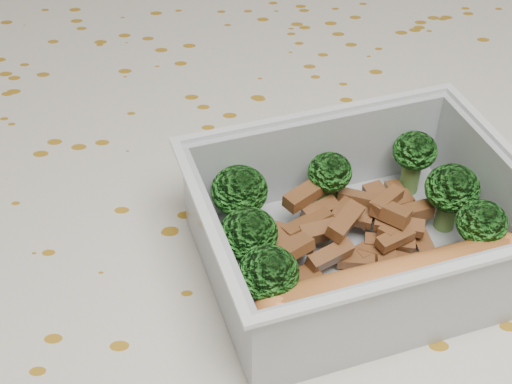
{
  "coord_description": "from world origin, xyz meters",
  "views": [
    {
      "loc": [
        -0.01,
        -0.29,
        1.04
      ],
      "look_at": [
        -0.01,
        0.0,
        0.78
      ],
      "focal_mm": 50.0,
      "sensor_mm": 36.0,
      "label": 1
    }
  ],
  "objects": [
    {
      "name": "tablecloth",
      "position": [
        0.0,
        0.0,
        0.72
      ],
      "size": [
        1.46,
        0.96,
        0.19
      ],
      "color": "beige",
      "rests_on": "dining_table"
    },
    {
      "name": "lunch_container",
      "position": [
        0.05,
        -0.03,
        0.78
      ],
      "size": [
        0.2,
        0.17,
        0.06
      ],
      "color": "silver",
      "rests_on": "tablecloth"
    },
    {
      "name": "broccoli_florets",
      "position": [
        0.03,
        -0.02,
        0.79
      ],
      "size": [
        0.15,
        0.12,
        0.04
      ],
      "color": "#608C3F",
      "rests_on": "lunch_container"
    },
    {
      "name": "sausage",
      "position": [
        0.06,
        -0.06,
        0.78
      ],
      "size": [
        0.14,
        0.06,
        0.02
      ],
      "color": "#C66F33",
      "rests_on": "lunch_container"
    },
    {
      "name": "dining_table",
      "position": [
        0.0,
        0.0,
        0.67
      ],
      "size": [
        1.4,
        0.9,
        0.75
      ],
      "color": "brown",
      "rests_on": "ground"
    },
    {
      "name": "meat_pile",
      "position": [
        0.05,
        -0.02,
        0.77
      ],
      "size": [
        0.1,
        0.09,
        0.03
      ],
      "color": "brown",
      "rests_on": "lunch_container"
    }
  ]
}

